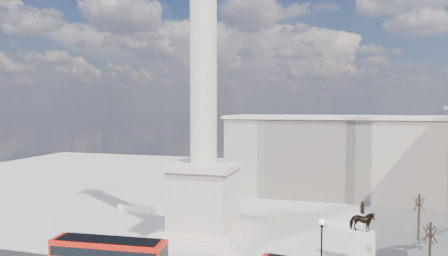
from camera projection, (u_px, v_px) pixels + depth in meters
ground at (191, 253)px, 50.29m from camera, size 180.00×180.00×0.00m
nelsons_column at (204, 148)px, 54.39m from camera, size 14.00×14.00×49.85m
balustrade_wall at (226, 216)px, 65.60m from camera, size 40.00×0.60×1.10m
building_northeast at (350, 156)px, 82.59m from camera, size 51.00×17.00×16.60m
victorian_lamp at (322, 247)px, 40.73m from camera, size 0.61×0.61×7.06m
equestrian_statue at (362, 243)px, 46.66m from camera, size 3.55×2.66×7.51m
bare_tree_mid at (430, 232)px, 43.03m from camera, size 1.66×1.66×6.30m
bare_tree_far at (419, 202)px, 54.78m from camera, size 1.67×1.67×6.83m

